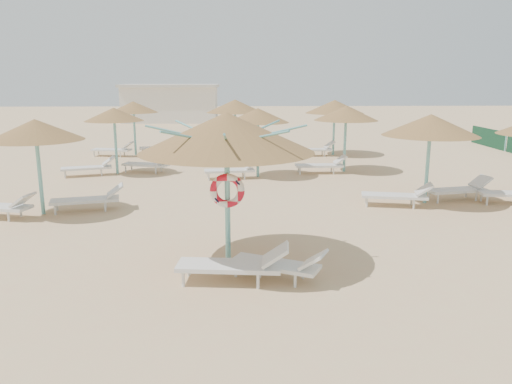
{
  "coord_description": "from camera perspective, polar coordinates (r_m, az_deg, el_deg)",
  "views": [
    {
      "loc": [
        -0.03,
        -9.57,
        3.76
      ],
      "look_at": [
        0.34,
        1.18,
        1.3
      ],
      "focal_mm": 35.0,
      "sensor_mm": 36.0,
      "label": 1
    }
  ],
  "objects": [
    {
      "name": "main_palapa",
      "position": [
        9.84,
        -3.38,
        6.75
      ],
      "size": [
        3.48,
        3.48,
        3.12
      ],
      "color": "#69B6B5",
      "rests_on": "ground"
    },
    {
      "name": "lounger_main_b",
      "position": [
        9.57,
        2.86,
        -8.21
      ],
      "size": [
        1.89,
        1.3,
        0.67
      ],
      "rotation": [
        0.0,
        0.0,
        -0.46
      ],
      "color": "silver",
      "rests_on": "ground"
    },
    {
      "name": "service_hut",
      "position": [
        45.02,
        -9.72,
        10.0
      ],
      "size": [
        8.4,
        4.4,
        3.25
      ],
      "color": "silver",
      "rests_on": "ground"
    },
    {
      "name": "lounger_main_a",
      "position": [
        9.43,
        -2.26,
        -8.26
      ],
      "size": [
        2.14,
        0.82,
        0.76
      ],
      "rotation": [
        0.0,
        0.0,
        -0.1
      ],
      "color": "silver",
      "rests_on": "ground"
    },
    {
      "name": "ground",
      "position": [
        10.28,
        -1.69,
        -8.57
      ],
      "size": [
        120.0,
        120.0,
        0.0
      ],
      "primitive_type": "plane",
      "color": "tan",
      "rests_on": "ground"
    },
    {
      "name": "palapa_field",
      "position": [
        19.86,
        3.39,
        8.64
      ],
      "size": [
        18.53,
        14.27,
        2.72
      ],
      "color": "#69B6B5",
      "rests_on": "ground"
    }
  ]
}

